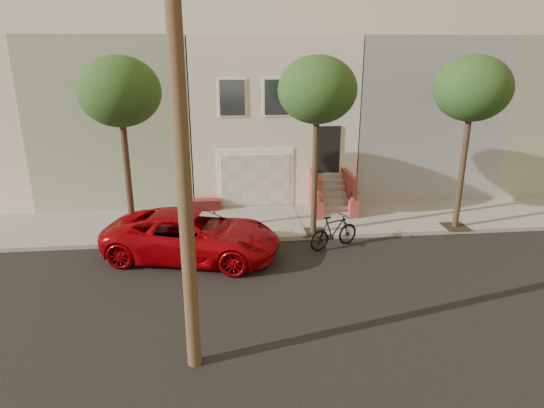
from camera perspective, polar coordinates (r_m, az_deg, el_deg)
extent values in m
plane|color=black|center=(14.02, 3.90, -9.98)|extent=(90.00, 90.00, 0.00)
cube|color=gray|center=(18.82, 1.17, -2.10)|extent=(40.00, 3.70, 0.15)
cube|color=beige|center=(23.65, -0.55, 11.05)|extent=(7.00, 8.00, 7.00)
cube|color=gray|center=(23.98, -17.23, 10.35)|extent=(6.50, 8.00, 7.00)
cube|color=gray|center=(25.21, 15.32, 10.87)|extent=(6.50, 8.00, 7.00)
cube|color=gray|center=(28.19, 27.94, 10.14)|extent=(6.50, 8.00, 7.00)
cube|color=white|center=(20.11, -2.02, 3.20)|extent=(3.20, 0.12, 2.50)
cube|color=silver|center=(20.08, -2.00, 2.88)|extent=(2.90, 0.06, 2.20)
cube|color=gray|center=(18.71, -1.57, -1.95)|extent=(3.20, 3.70, 0.02)
cube|color=maroon|center=(20.07, -8.19, -0.08)|extent=(1.40, 0.45, 0.44)
cube|color=black|center=(20.24, 6.80, 6.53)|extent=(1.00, 0.06, 2.00)
cube|color=#3F4751|center=(19.42, -4.83, 12.67)|extent=(1.00, 0.06, 1.40)
cube|color=white|center=(19.44, -4.83, 12.68)|extent=(1.15, 0.05, 1.55)
cube|color=#3F4751|center=(19.54, 0.58, 12.77)|extent=(1.00, 0.06, 1.40)
cube|color=white|center=(19.56, 0.58, 12.77)|extent=(1.15, 0.05, 1.55)
cube|color=#3F4751|center=(19.82, 5.89, 12.75)|extent=(1.00, 0.06, 1.40)
cube|color=white|center=(19.84, 5.88, 12.76)|extent=(1.15, 0.05, 1.55)
cube|color=gray|center=(19.17, 7.70, -1.32)|extent=(1.20, 0.28, 0.20)
cube|color=gray|center=(19.36, 7.53, -0.49)|extent=(1.20, 0.28, 0.20)
cube|color=gray|center=(19.56, 7.37, 0.33)|extent=(1.20, 0.28, 0.20)
cube|color=gray|center=(19.76, 7.21, 1.13)|extent=(1.20, 0.28, 0.20)
cube|color=gray|center=(19.96, 7.06, 1.91)|extent=(1.20, 0.28, 0.20)
cube|color=gray|center=(20.17, 6.91, 2.68)|extent=(1.20, 0.28, 0.20)
cube|color=gray|center=(20.38, 6.76, 3.44)|extent=(1.20, 0.28, 0.20)
cube|color=#963531|center=(19.59, 5.23, 1.35)|extent=(0.18, 1.96, 1.60)
cube|color=#963531|center=(19.90, 9.19, 1.46)|extent=(0.18, 1.96, 1.60)
cube|color=#963531|center=(18.90, 5.70, -0.73)|extent=(0.35, 0.35, 0.70)
imported|color=#1B3E16|center=(18.72, 5.75, 0.94)|extent=(0.40, 0.35, 0.45)
cube|color=#963531|center=(19.23, 9.79, -0.58)|extent=(0.35, 0.35, 0.70)
imported|color=#1B3E16|center=(19.05, 9.88, 1.06)|extent=(0.41, 0.35, 0.45)
cube|color=#2D2116|center=(17.62, -16.31, -4.05)|extent=(0.90, 0.90, 0.02)
cylinder|color=#322116|center=(16.96, -16.94, 2.51)|extent=(0.22, 0.22, 4.20)
ellipsoid|color=#1B3E16|center=(16.44, -17.94, 12.79)|extent=(2.70, 2.57, 2.29)
cube|color=#2D2116|center=(17.60, 4.99, -3.37)|extent=(0.90, 0.90, 0.02)
cylinder|color=#322116|center=(16.95, 5.18, 3.23)|extent=(0.22, 0.22, 4.20)
ellipsoid|color=#1B3E16|center=(16.42, 5.49, 13.56)|extent=(2.70, 2.57, 2.29)
cube|color=#2D2116|center=(19.38, 21.19, -2.53)|extent=(0.90, 0.90, 0.02)
cylinder|color=#322116|center=(18.78, 21.92, 3.46)|extent=(0.22, 0.22, 4.20)
ellipsoid|color=#1B3E16|center=(18.31, 23.07, 12.72)|extent=(2.70, 2.57, 2.29)
cylinder|color=#402C1D|center=(9.13, -10.91, 7.68)|extent=(0.30, 0.30, 10.00)
imported|color=#9B0309|center=(15.75, -9.54, -3.74)|extent=(6.18, 3.98, 1.58)
imported|color=black|center=(16.51, 7.48, -3.31)|extent=(2.04, 1.32, 1.19)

